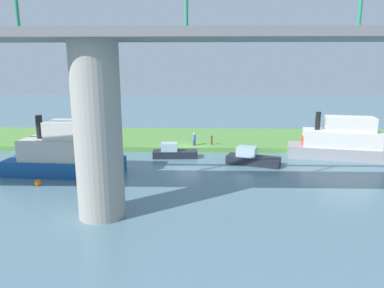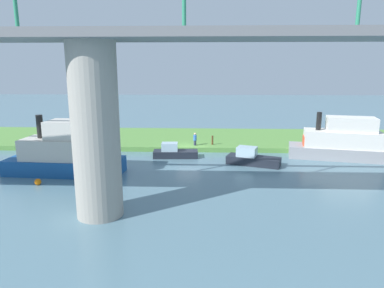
{
  "view_description": "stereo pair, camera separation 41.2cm",
  "coord_description": "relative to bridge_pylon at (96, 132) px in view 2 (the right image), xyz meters",
  "views": [
    {
      "loc": [
        -1.39,
        35.75,
        8.79
      ],
      "look_at": [
        -0.57,
        5.0,
        2.0
      ],
      "focal_mm": 32.46,
      "sensor_mm": 36.0,
      "label": 1
    },
    {
      "loc": [
        -1.8,
        35.74,
        8.79
      ],
      "look_at": [
        -0.57,
        5.0,
        2.0
      ],
      "focal_mm": 32.46,
      "sensor_mm": 36.0,
      "label": 2
    }
  ],
  "objects": [
    {
      "name": "ground_plane",
      "position": [
        -4.56,
        -16.22,
        -5.13
      ],
      "size": [
        160.0,
        160.0,
        0.0
      ],
      "primitive_type": "plane",
      "color": "slate"
    },
    {
      "name": "grassy_bank",
      "position": [
        -4.56,
        -22.22,
        -4.88
      ],
      "size": [
        80.0,
        12.0,
        0.5
      ],
      "primitive_type": "cube",
      "color": "#5B9342",
      "rests_on": "ground"
    },
    {
      "name": "bridge_pylon",
      "position": [
        0.0,
        0.0,
        0.0
      ],
      "size": [
        2.75,
        2.75,
        10.27
      ],
      "primitive_type": "cylinder",
      "color": "#9E998E",
      "rests_on": "ground"
    },
    {
      "name": "bridge_span",
      "position": [
        0.0,
        -0.02,
        5.63
      ],
      "size": [
        70.79,
        4.3,
        3.25
      ],
      "color": "slate",
      "rests_on": "bridge_pylon"
    },
    {
      "name": "person_on_bank",
      "position": [
        -5.21,
        -17.38,
        -3.93
      ],
      "size": [
        0.39,
        0.39,
        1.39
      ],
      "color": "#2D334C",
      "rests_on": "grassy_bank"
    },
    {
      "name": "mooring_post",
      "position": [
        -7.12,
        -17.82,
        -4.14
      ],
      "size": [
        0.2,
        0.2,
        1.0
      ],
      "primitive_type": "cylinder",
      "color": "brown",
      "rests_on": "grassy_bank"
    },
    {
      "name": "pontoon_yellow",
      "position": [
        5.17,
        -8.31,
        -3.29
      ],
      "size": [
        9.91,
        3.89,
        4.97
      ],
      "color": "#195199",
      "rests_on": "ground"
    },
    {
      "name": "skiff_small",
      "position": [
        -3.24,
        -14.05,
        -4.61
      ],
      "size": [
        4.49,
        1.8,
        1.47
      ],
      "color": "#1E232D",
      "rests_on": "ground"
    },
    {
      "name": "riverboat_paddlewheel",
      "position": [
        -10.66,
        -11.72,
        -4.56
      ],
      "size": [
        5.14,
        3.28,
        1.62
      ],
      "color": "#1E232D",
      "rests_on": "ground"
    },
    {
      "name": "houseboat_blue",
      "position": [
        -19.54,
        -14.3,
        -3.45
      ],
      "size": [
        9.3,
        4.73,
        4.54
      ],
      "color": "#99999E",
      "rests_on": "ground"
    },
    {
      "name": "marker_buoy",
      "position": [
        6.43,
        -5.24,
        -4.88
      ],
      "size": [
        0.5,
        0.5,
        0.5
      ],
      "primitive_type": "sphere",
      "color": "orange",
      "rests_on": "ground"
    }
  ]
}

